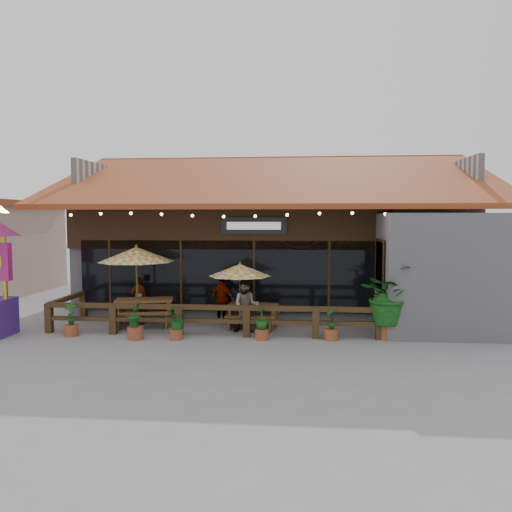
# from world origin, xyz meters

# --- Properties ---
(ground) EXTENTS (100.00, 100.00, 0.00)m
(ground) POSITION_xyz_m (0.00, 0.00, 0.00)
(ground) COLOR gray
(ground) RESTS_ON ground
(restaurant_building) EXTENTS (15.50, 14.73, 6.09)m
(restaurant_building) POSITION_xyz_m (0.26, 6.61, 2.21)
(restaurant_building) COLOR #AAAAAF
(restaurant_building) RESTS_ON ground
(patio_railing) EXTENTS (10.00, 2.60, 0.92)m
(patio_railing) POSITION_xyz_m (-2.25, -0.27, 0.61)
(patio_railing) COLOR #49321A
(patio_railing) RESTS_ON ground
(umbrella_left) EXTENTS (3.16, 3.16, 2.61)m
(umbrella_left) POSITION_xyz_m (-4.22, 0.86, 2.27)
(umbrella_left) COLOR brown
(umbrella_left) RESTS_ON ground
(umbrella_right) EXTENTS (2.06, 2.06, 2.09)m
(umbrella_right) POSITION_xyz_m (-0.83, 0.66, 1.82)
(umbrella_right) COLOR brown
(umbrella_right) RESTS_ON ground
(picnic_table_left) EXTENTS (2.07, 1.88, 0.86)m
(picnic_table_left) POSITION_xyz_m (-3.95, 0.75, 0.58)
(picnic_table_left) COLOR brown
(picnic_table_left) RESTS_ON ground
(picnic_table_right) EXTENTS (1.67, 1.48, 0.75)m
(picnic_table_right) POSITION_xyz_m (-0.43, 0.74, 0.51)
(picnic_table_right) COLOR brown
(picnic_table_right) RESTS_ON ground
(tropical_plant) EXTENTS (1.98, 2.03, 2.13)m
(tropical_plant) POSITION_xyz_m (3.52, -0.37, 1.22)
(tropical_plant) COLOR brown
(tropical_plant) RESTS_ON ground
(diner_a) EXTENTS (0.65, 0.58, 1.49)m
(diner_a) POSITION_xyz_m (-4.35, 1.44, 0.74)
(diner_a) COLOR #342110
(diner_a) RESTS_ON ground
(diner_b) EXTENTS (0.80, 0.62, 1.62)m
(diner_b) POSITION_xyz_m (-0.57, 0.04, 0.81)
(diner_b) COLOR #342110
(diner_b) RESTS_ON ground
(diner_c) EXTENTS (1.00, 0.85, 1.61)m
(diner_c) POSITION_xyz_m (-1.48, 1.31, 0.80)
(diner_c) COLOR #342110
(diner_c) RESTS_ON ground
(planter_a) EXTENTS (0.41, 0.41, 1.01)m
(planter_a) POSITION_xyz_m (-5.66, -0.84, 0.42)
(planter_a) COLOR brown
(planter_a) RESTS_ON ground
(planter_b) EXTENTS (0.49, 0.52, 1.10)m
(planter_b) POSITION_xyz_m (-3.64, -1.07, 0.50)
(planter_b) COLOR brown
(planter_b) RESTS_ON ground
(planter_c) EXTENTS (0.60, 0.53, 0.91)m
(planter_c) POSITION_xyz_m (-2.47, -1.01, 0.51)
(planter_c) COLOR brown
(planter_c) RESTS_ON ground
(planter_d) EXTENTS (0.48, 0.48, 0.93)m
(planter_d) POSITION_xyz_m (-0.03, -0.82, 0.45)
(planter_d) COLOR brown
(planter_d) RESTS_ON ground
(planter_e) EXTENTS (0.39, 0.39, 0.95)m
(planter_e) POSITION_xyz_m (1.92, -0.67, 0.40)
(planter_e) COLOR brown
(planter_e) RESTS_ON ground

